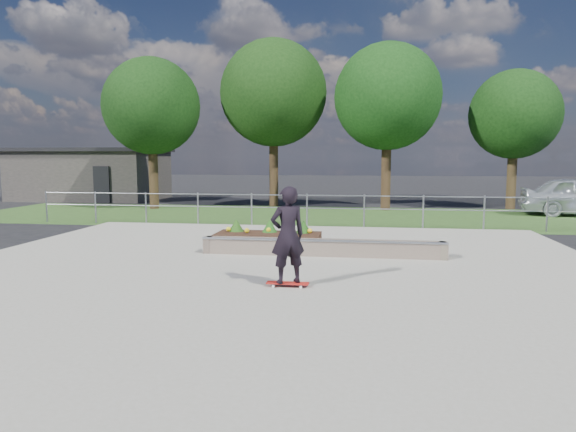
% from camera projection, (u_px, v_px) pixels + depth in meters
% --- Properties ---
extents(ground, '(120.00, 120.00, 0.00)m').
position_uv_depth(ground, '(268.00, 276.00, 10.82)').
color(ground, black).
rests_on(ground, ground).
extents(grass_verge, '(30.00, 8.00, 0.02)m').
position_uv_depth(grass_verge, '(316.00, 216.00, 21.63)').
color(grass_verge, '#2A4A1D').
rests_on(grass_verge, ground).
extents(concrete_slab, '(15.00, 15.00, 0.06)m').
position_uv_depth(concrete_slab, '(268.00, 274.00, 10.81)').
color(concrete_slab, gray).
rests_on(concrete_slab, ground).
extents(fence, '(20.06, 0.06, 1.20)m').
position_uv_depth(fence, '(307.00, 206.00, 18.10)').
color(fence, gray).
rests_on(fence, ground).
extents(building, '(8.40, 5.40, 3.00)m').
position_uv_depth(building, '(91.00, 174.00, 30.35)').
color(building, '#322F2C').
rests_on(building, ground).
extents(tree_far_left, '(4.55, 4.55, 7.15)m').
position_uv_depth(tree_far_left, '(152.00, 107.00, 24.19)').
color(tree_far_left, '#2F2013').
rests_on(tree_far_left, ground).
extents(tree_mid_left, '(5.25, 5.25, 8.25)m').
position_uv_depth(tree_mid_left, '(273.00, 93.00, 25.28)').
color(tree_mid_left, black).
rests_on(tree_mid_left, ground).
extents(tree_mid_right, '(4.90, 4.90, 7.70)m').
position_uv_depth(tree_mid_right, '(388.00, 97.00, 23.55)').
color(tree_mid_right, '#312013').
rests_on(tree_mid_right, ground).
extents(tree_far_right, '(4.20, 4.20, 6.60)m').
position_uv_depth(tree_far_right, '(515.00, 115.00, 24.24)').
color(tree_far_right, '#342515').
rests_on(tree_far_right, ground).
extents(grind_ledge, '(6.00, 0.44, 0.43)m').
position_uv_depth(grind_ledge, '(322.00, 247.00, 12.69)').
color(grind_ledge, brown).
rests_on(grind_ledge, concrete_slab).
extents(planter_bed, '(3.00, 1.20, 0.61)m').
position_uv_depth(planter_bed, '(268.00, 235.00, 14.81)').
color(planter_bed, black).
rests_on(planter_bed, concrete_slab).
extents(skateboarder, '(0.80, 0.69, 1.89)m').
position_uv_depth(skateboarder, '(288.00, 235.00, 9.53)').
color(skateboarder, silver).
rests_on(skateboarder, concrete_slab).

